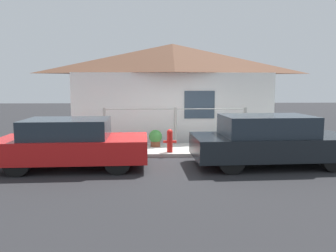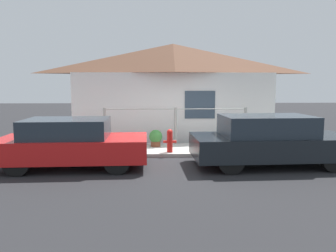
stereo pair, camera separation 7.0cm
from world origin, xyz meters
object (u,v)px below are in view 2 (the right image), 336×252
(car_left, at_px, (72,143))
(potted_plant_near_hydrant, at_px, (156,138))
(car_right, at_px, (270,141))
(fire_hydrant, at_px, (170,140))

(car_left, distance_m, potted_plant_near_hydrant, 3.16)
(car_right, relative_size, potted_plant_near_hydrant, 7.60)
(car_left, height_order, fire_hydrant, car_left)
(fire_hydrant, bearing_deg, potted_plant_near_hydrant, 114.78)
(fire_hydrant, xyz_separation_m, potted_plant_near_hydrant, (-0.43, 0.92, -0.07))
(car_left, relative_size, potted_plant_near_hydrant, 6.88)
(car_right, height_order, fire_hydrant, car_right)
(potted_plant_near_hydrant, bearing_deg, car_right, -37.58)
(car_left, height_order, car_right, car_right)
(car_left, bearing_deg, fire_hydrant, 26.49)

